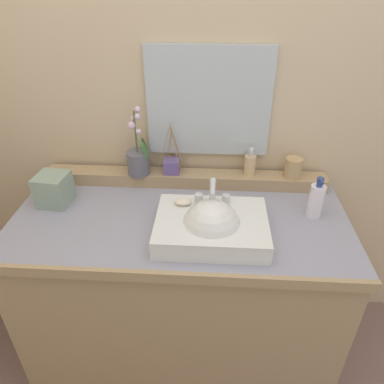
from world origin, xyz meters
The scene contains 13 objects.
floor centered at (0.00, 0.00, -0.05)m, with size 3.07×3.84×0.10m, color #7D5F58.
wall_back centered at (0.00, 0.44, 1.37)m, with size 3.07×0.20×2.74m, color beige.
vanity_cabinet centered at (0.00, 0.00, 0.42)m, with size 1.41×0.67×0.84m.
back_ledge centered at (0.00, 0.27, 0.87)m, with size 1.33×0.10×0.06m, color tan.
sink_basin centered at (0.13, -0.12, 0.88)m, with size 0.43×0.32×0.26m.
soap_bar centered at (0.02, -0.02, 0.93)m, with size 0.07×0.04×0.02m, color beige.
potted_plant centered at (-0.21, 0.25, 0.97)m, with size 0.11×0.11×0.32m.
soap_dispenser centered at (0.30, 0.28, 0.95)m, with size 0.05×0.05×0.13m.
tumbler_cup centered at (0.50, 0.26, 0.94)m, with size 0.08×0.08×0.09m, color tan.
reed_diffuser centered at (-0.06, 0.27, 0.93)m, with size 0.11×0.12×0.24m.
lotion_bottle centered at (0.56, 0.05, 0.91)m, with size 0.06×0.06×0.18m.
tissue_box centered at (-0.56, 0.07, 0.90)m, with size 0.13×0.13×0.14m, color #89A08B.
mirror centered at (0.10, 0.33, 1.22)m, with size 0.55×0.02×0.49m, color silver.
Camera 1 is at (0.13, -1.23, 1.74)m, focal length 34.00 mm.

